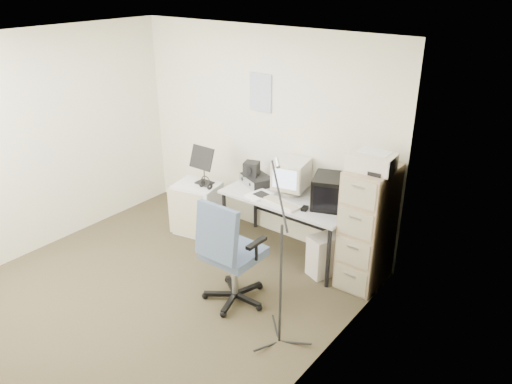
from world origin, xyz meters
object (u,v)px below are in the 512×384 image
Objects in this scene: filing_cabinet at (368,227)px; desk at (288,226)px; office_chair at (234,251)px; side_cart at (198,208)px.

desk is at bearing -178.19° from filing_cabinet.
filing_cabinet reaches higher than desk.
office_chair is at bearing -128.98° from filing_cabinet.
filing_cabinet is at bearing 51.14° from office_chair.
filing_cabinet is 1.39m from office_chair.
desk is 1.22m from side_cart.
side_cart is (-2.15, -0.26, -0.33)m from filing_cabinet.
office_chair reaches higher than desk.
desk is 1.07m from office_chair.
side_cart is at bearing -173.10° from filing_cabinet.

